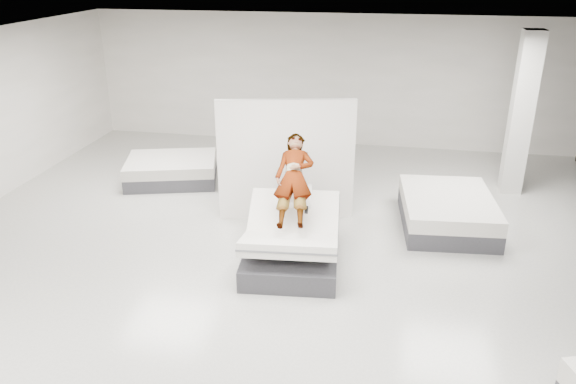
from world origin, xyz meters
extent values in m
plane|color=beige|center=(0.00, 0.00, 0.00)|extent=(14.00, 14.00, 0.00)
plane|color=#242427|center=(0.00, 0.00, 3.20)|extent=(14.00, 14.00, 0.00)
cube|color=white|center=(0.00, 7.00, 1.60)|extent=(12.00, 0.04, 3.20)
cube|color=#3A3A3F|center=(0.16, 0.77, 0.16)|extent=(1.56, 1.99, 0.33)
cube|color=white|center=(0.13, 1.13, 0.64)|extent=(1.48, 1.04, 0.62)
cube|color=slate|center=(0.13, 1.13, 0.64)|extent=(1.49, 0.98, 0.47)
cube|color=white|center=(0.20, 0.35, 0.55)|extent=(1.48, 1.08, 0.44)
cube|color=slate|center=(0.20, 0.35, 0.55)|extent=(1.50, 1.05, 0.27)
cube|color=white|center=(0.11, 1.30, 0.92)|extent=(0.55, 0.44, 0.29)
imported|color=slate|center=(0.13, 1.07, 1.14)|extent=(0.71, 1.36, 1.53)
cube|color=black|center=(0.38, 0.74, 0.95)|extent=(0.06, 0.15, 0.08)
cube|color=white|center=(-0.25, 2.41, 1.10)|extent=(2.39, 0.62, 2.20)
cube|color=#3A3A3F|center=(2.61, 2.59, 0.15)|extent=(1.69, 2.16, 0.31)
cube|color=white|center=(2.61, 2.59, 0.43)|extent=(1.69, 2.16, 0.25)
cube|color=#3A3A3F|center=(-2.97, 3.72, 0.14)|extent=(2.14, 1.82, 0.27)
cube|color=white|center=(-2.97, 3.72, 0.39)|extent=(2.14, 1.82, 0.23)
cube|color=beige|center=(4.00, 4.50, 1.60)|extent=(0.40, 0.40, 3.20)
camera|label=1|loc=(1.52, -6.76, 4.43)|focal=35.00mm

